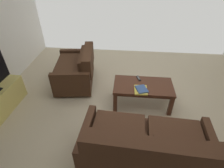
% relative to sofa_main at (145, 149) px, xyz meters
% --- Properties ---
extents(ground_plane, '(5.60, 5.36, 0.01)m').
position_rel_sofa_main_xyz_m(ground_plane, '(0.19, -1.02, -0.38)').
color(ground_plane, beige).
extents(sofa_main, '(1.75, 0.93, 0.89)m').
position_rel_sofa_main_xyz_m(sofa_main, '(0.00, 0.00, 0.00)').
color(sofa_main, black).
rests_on(sofa_main, ground).
extents(loveseat_near, '(0.93, 1.23, 0.82)m').
position_rel_sofa_main_xyz_m(loveseat_near, '(1.40, -1.88, -0.02)').
color(loveseat_near, black).
rests_on(loveseat_near, ground).
extents(coffee_table, '(1.10, 0.58, 0.47)m').
position_rel_sofa_main_xyz_m(coffee_table, '(-0.03, -1.29, 0.02)').
color(coffee_table, '#4C2819').
rests_on(coffee_table, ground).
extents(book_stack, '(0.25, 0.28, 0.05)m').
position_rel_sofa_main_xyz_m(book_stack, '(0.03, -1.11, 0.12)').
color(book_stack, '#E0CC4C').
rests_on(book_stack, coffee_table).
extents(tv_remote, '(0.09, 0.17, 0.02)m').
position_rel_sofa_main_xyz_m(tv_remote, '(0.06, -1.48, 0.11)').
color(tv_remote, black).
rests_on(tv_remote, coffee_table).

